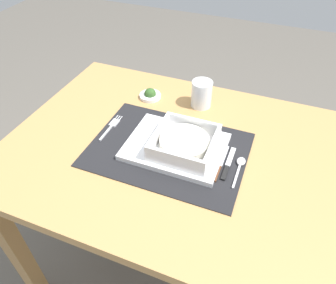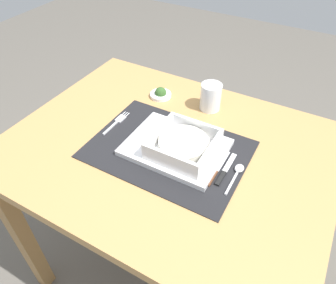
# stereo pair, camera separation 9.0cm
# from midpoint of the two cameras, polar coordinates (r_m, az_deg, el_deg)

# --- Properties ---
(ground_plane) EXTENTS (6.00, 6.00, 0.00)m
(ground_plane) POSITION_cam_midpoint_polar(r_m,az_deg,el_deg) (1.53, -1.91, -21.31)
(ground_plane) COLOR #59544C
(dining_table) EXTENTS (0.94, 0.73, 0.73)m
(dining_table) POSITION_cam_midpoint_polar(r_m,az_deg,el_deg) (1.01, -2.70, -5.19)
(dining_table) COLOR #B2844C
(dining_table) RESTS_ON ground
(placemat) EXTENTS (0.45, 0.32, 0.00)m
(placemat) POSITION_cam_midpoint_polar(r_m,az_deg,el_deg) (0.92, -2.80, -1.45)
(placemat) COLOR black
(placemat) RESTS_ON dining_table
(serving_plate) EXTENTS (0.28, 0.21, 0.02)m
(serving_plate) POSITION_cam_midpoint_polar(r_m,az_deg,el_deg) (0.91, -1.45, -0.94)
(serving_plate) COLOR white
(serving_plate) RESTS_ON placemat
(porridge_bowl) EXTENTS (0.17, 0.17, 0.05)m
(porridge_bowl) POSITION_cam_midpoint_polar(r_m,az_deg,el_deg) (0.88, 0.05, -0.44)
(porridge_bowl) COLOR white
(porridge_bowl) RESTS_ON serving_plate
(fork) EXTENTS (0.02, 0.13, 0.00)m
(fork) POSITION_cam_midpoint_polar(r_m,az_deg,el_deg) (1.02, -12.52, 2.77)
(fork) COLOR silver
(fork) RESTS_ON placemat
(spoon) EXTENTS (0.02, 0.12, 0.01)m
(spoon) POSITION_cam_midpoint_polar(r_m,az_deg,el_deg) (0.88, 9.98, -4.13)
(spoon) COLOR silver
(spoon) RESTS_ON placemat
(butter_knife) EXTENTS (0.01, 0.13, 0.01)m
(butter_knife) POSITION_cam_midpoint_polar(r_m,az_deg,el_deg) (0.88, 7.78, -4.30)
(butter_knife) COLOR black
(butter_knife) RESTS_ON placemat
(bread_knife) EXTENTS (0.01, 0.14, 0.01)m
(bread_knife) POSITION_cam_midpoint_polar(r_m,az_deg,el_deg) (0.87, 6.36, -4.28)
(bread_knife) COLOR #59331E
(bread_knife) RESTS_ON placemat
(drinking_glass) EXTENTS (0.07, 0.07, 0.09)m
(drinking_glass) POSITION_cam_midpoint_polar(r_m,az_deg,el_deg) (1.07, 3.61, 8.29)
(drinking_glass) COLOR white
(drinking_glass) RESTS_ON dining_table
(condiment_saucer) EXTENTS (0.07, 0.07, 0.04)m
(condiment_saucer) POSITION_cam_midpoint_polar(r_m,az_deg,el_deg) (1.13, -5.51, 8.33)
(condiment_saucer) COLOR white
(condiment_saucer) RESTS_ON dining_table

